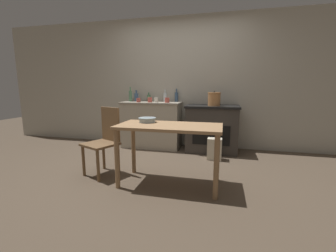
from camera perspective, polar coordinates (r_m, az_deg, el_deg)
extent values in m
plane|color=brown|center=(3.28, -2.00, -11.60)|extent=(14.00, 14.00, 0.00)
cube|color=#B2AD9E|center=(4.60, 3.38, 10.83)|extent=(8.00, 0.07, 2.55)
cube|color=#B2A893|center=(4.51, -4.19, 0.16)|extent=(1.15, 0.52, 0.88)
cube|color=gray|center=(4.46, -4.26, 5.92)|extent=(1.18, 0.55, 0.03)
cube|color=#38332D|center=(4.28, 11.09, -0.90)|extent=(0.93, 0.57, 0.83)
cube|color=black|center=(4.22, 11.29, 4.88)|extent=(0.97, 0.61, 0.04)
cube|color=black|center=(4.00, 10.85, -2.36)|extent=(0.65, 0.01, 0.35)
cube|color=#A87F56|center=(2.70, 0.32, -0.08)|extent=(1.25, 0.60, 0.03)
cylinder|color=#97724E|center=(2.75, -12.85, -8.22)|extent=(0.06, 0.06, 0.72)
cylinder|color=#97724E|center=(2.48, 12.17, -10.26)|extent=(0.06, 0.06, 0.72)
cylinder|color=#97724E|center=(3.19, -8.77, -5.53)|extent=(0.06, 0.06, 0.72)
cylinder|color=#97724E|center=(2.96, 12.48, -6.90)|extent=(0.06, 0.06, 0.72)
cube|color=brown|center=(3.19, -16.83, -4.43)|extent=(0.53, 0.53, 0.03)
cube|color=brown|center=(3.25, -14.41, 0.47)|extent=(0.34, 0.17, 0.47)
cylinder|color=brown|center=(3.30, -20.67, -8.26)|extent=(0.04, 0.04, 0.42)
cylinder|color=brown|center=(3.03, -17.34, -9.66)|extent=(0.04, 0.04, 0.42)
cylinder|color=brown|center=(3.47, -16.02, -7.09)|extent=(0.04, 0.04, 0.42)
cylinder|color=brown|center=(3.22, -12.49, -8.28)|extent=(0.04, 0.04, 0.42)
cube|color=beige|center=(3.85, 11.71, -5.72)|extent=(0.24, 0.17, 0.36)
cylinder|color=#B77A47|center=(4.13, 11.64, 6.57)|extent=(0.22, 0.22, 0.22)
cylinder|color=#B77A47|center=(4.12, 11.70, 8.24)|extent=(0.23, 0.23, 0.02)
sphere|color=black|center=(4.12, 11.71, 8.55)|extent=(0.02, 0.02, 0.02)
cylinder|color=#93A8B2|center=(2.90, -5.28, 1.53)|extent=(0.21, 0.21, 0.06)
cylinder|color=#8597A0|center=(2.89, -5.29, 2.00)|extent=(0.23, 0.23, 0.01)
cylinder|color=silver|center=(4.53, -0.77, 7.31)|extent=(0.06, 0.06, 0.18)
cylinder|color=silver|center=(4.52, -0.77, 8.85)|extent=(0.02, 0.02, 0.07)
cylinder|color=#517F5B|center=(4.65, -4.91, 7.06)|extent=(0.07, 0.07, 0.13)
cylinder|color=#517F5B|center=(4.64, -4.92, 8.18)|extent=(0.03, 0.03, 0.05)
cylinder|color=#517F5B|center=(4.69, -9.50, 7.49)|extent=(0.06, 0.06, 0.21)
cylinder|color=#517F5B|center=(4.68, -9.55, 9.30)|extent=(0.02, 0.02, 0.08)
cylinder|color=#3D5675|center=(4.52, 2.17, 7.36)|extent=(0.07, 0.07, 0.18)
cylinder|color=#3D5675|center=(4.52, 2.18, 8.99)|extent=(0.03, 0.03, 0.07)
cylinder|color=#3D5675|center=(4.69, -8.02, 7.23)|extent=(0.08, 0.08, 0.16)
cylinder|color=#3D5675|center=(4.68, -8.05, 8.62)|extent=(0.03, 0.03, 0.06)
cylinder|color=#B74C42|center=(4.25, -0.22, 6.58)|extent=(0.09, 0.09, 0.09)
cylinder|color=silver|center=(4.34, -3.02, 6.63)|extent=(0.07, 0.07, 0.09)
cylinder|color=#B74C42|center=(4.37, -4.65, 6.64)|extent=(0.09, 0.09, 0.09)
cylinder|color=#B74C42|center=(4.42, -7.51, 6.53)|extent=(0.08, 0.08, 0.08)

